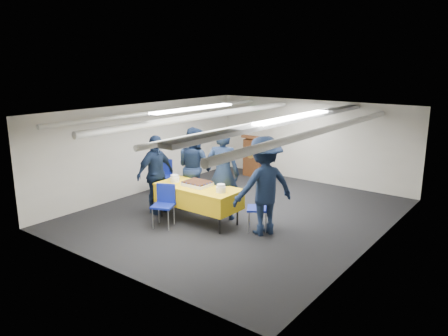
{
  "coord_description": "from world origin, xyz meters",
  "views": [
    {
      "loc": [
        5.39,
        -7.59,
        3.32
      ],
      "look_at": [
        -0.27,
        -0.2,
        1.05
      ],
      "focal_mm": 35.0,
      "sensor_mm": 36.0,
      "label": 1
    }
  ],
  "objects_px": {
    "sailor_b": "(195,167)",
    "sheet_cake": "(197,183)",
    "sailor_a": "(223,174)",
    "sailor_d": "(264,186)",
    "serving_table": "(198,196)",
    "sailor_c": "(156,174)",
    "podium": "(255,155)",
    "chair_near": "(164,201)",
    "chair_right": "(262,205)",
    "chair_left": "(164,172)"
  },
  "relations": [
    {
      "from": "serving_table",
      "to": "sailor_a",
      "type": "relative_size",
      "value": 0.94
    },
    {
      "from": "podium",
      "to": "chair_left",
      "type": "distance_m",
      "value": 3.04
    },
    {
      "from": "serving_table",
      "to": "sailor_c",
      "type": "relative_size",
      "value": 1.06
    },
    {
      "from": "podium",
      "to": "sailor_b",
      "type": "height_order",
      "value": "sailor_b"
    },
    {
      "from": "serving_table",
      "to": "sailor_d",
      "type": "bearing_deg",
      "value": 9.78
    },
    {
      "from": "serving_table",
      "to": "chair_near",
      "type": "bearing_deg",
      "value": -121.76
    },
    {
      "from": "chair_near",
      "to": "chair_right",
      "type": "bearing_deg",
      "value": 30.07
    },
    {
      "from": "sailor_d",
      "to": "podium",
      "type": "bearing_deg",
      "value": -115.03
    },
    {
      "from": "sailor_d",
      "to": "sheet_cake",
      "type": "bearing_deg",
      "value": -52.17
    },
    {
      "from": "serving_table",
      "to": "chair_left",
      "type": "height_order",
      "value": "chair_left"
    },
    {
      "from": "chair_near",
      "to": "sailor_c",
      "type": "distance_m",
      "value": 0.95
    },
    {
      "from": "sailor_a",
      "to": "sailor_b",
      "type": "distance_m",
      "value": 1.06
    },
    {
      "from": "podium",
      "to": "chair_right",
      "type": "bearing_deg",
      "value": -54.59
    },
    {
      "from": "podium",
      "to": "chair_near",
      "type": "distance_m",
      "value": 4.64
    },
    {
      "from": "podium",
      "to": "sailor_b",
      "type": "relative_size",
      "value": 0.67
    },
    {
      "from": "chair_near",
      "to": "podium",
      "type": "bearing_deg",
      "value": 99.91
    },
    {
      "from": "chair_right",
      "to": "sailor_b",
      "type": "height_order",
      "value": "sailor_b"
    },
    {
      "from": "chair_near",
      "to": "sailor_c",
      "type": "relative_size",
      "value": 0.49
    },
    {
      "from": "serving_table",
      "to": "podium",
      "type": "relative_size",
      "value": 1.49
    },
    {
      "from": "sheet_cake",
      "to": "podium",
      "type": "height_order",
      "value": "podium"
    },
    {
      "from": "podium",
      "to": "sailor_b",
      "type": "distance_m",
      "value": 3.28
    },
    {
      "from": "sailor_c",
      "to": "sailor_d",
      "type": "distance_m",
      "value": 2.63
    },
    {
      "from": "sheet_cake",
      "to": "chair_right",
      "type": "xyz_separation_m",
      "value": [
        1.4,
        0.36,
        -0.29
      ]
    },
    {
      "from": "sailor_a",
      "to": "sailor_c",
      "type": "bearing_deg",
      "value": 2.61
    },
    {
      "from": "sheet_cake",
      "to": "sailor_d",
      "type": "relative_size",
      "value": 0.29
    },
    {
      "from": "sailor_a",
      "to": "sailor_d",
      "type": "height_order",
      "value": "sailor_a"
    },
    {
      "from": "serving_table",
      "to": "chair_right",
      "type": "xyz_separation_m",
      "value": [
        1.35,
        0.39,
        -0.03
      ]
    },
    {
      "from": "sailor_d",
      "to": "sailor_a",
      "type": "bearing_deg",
      "value": -70.96
    },
    {
      "from": "sailor_b",
      "to": "sailor_d",
      "type": "relative_size",
      "value": 0.96
    },
    {
      "from": "sailor_b",
      "to": "sailor_d",
      "type": "distance_m",
      "value": 2.24
    },
    {
      "from": "serving_table",
      "to": "sailor_d",
      "type": "height_order",
      "value": "sailor_d"
    },
    {
      "from": "sailor_d",
      "to": "chair_near",
      "type": "bearing_deg",
      "value": -35.49
    },
    {
      "from": "chair_near",
      "to": "sailor_a",
      "type": "bearing_deg",
      "value": 57.67
    },
    {
      "from": "podium",
      "to": "chair_left",
      "type": "xyz_separation_m",
      "value": [
        -0.91,
        -2.9,
        -0.08
      ]
    },
    {
      "from": "chair_right",
      "to": "sailor_c",
      "type": "distance_m",
      "value": 2.56
    },
    {
      "from": "sheet_cake",
      "to": "chair_near",
      "type": "height_order",
      "value": "chair_near"
    },
    {
      "from": "sheet_cake",
      "to": "sailor_d",
      "type": "xyz_separation_m",
      "value": [
        1.52,
        0.23,
        0.16
      ]
    },
    {
      "from": "sailor_b",
      "to": "sailor_a",
      "type": "bearing_deg",
      "value": 175.25
    },
    {
      "from": "serving_table",
      "to": "chair_left",
      "type": "xyz_separation_m",
      "value": [
        -2.09,
        1.06,
        -0.03
      ]
    },
    {
      "from": "chair_near",
      "to": "sailor_c",
      "type": "xyz_separation_m",
      "value": [
        -0.74,
        0.48,
        0.35
      ]
    },
    {
      "from": "serving_table",
      "to": "chair_right",
      "type": "bearing_deg",
      "value": 15.93
    },
    {
      "from": "sheet_cake",
      "to": "chair_near",
      "type": "relative_size",
      "value": 0.65
    },
    {
      "from": "chair_left",
      "to": "sailor_d",
      "type": "bearing_deg",
      "value": -12.68
    },
    {
      "from": "serving_table",
      "to": "chair_near",
      "type": "xyz_separation_m",
      "value": [
        -0.38,
        -0.62,
        -0.03
      ]
    },
    {
      "from": "sailor_c",
      "to": "sailor_d",
      "type": "bearing_deg",
      "value": -79.9
    },
    {
      "from": "sailor_b",
      "to": "sailor_c",
      "type": "height_order",
      "value": "sailor_b"
    },
    {
      "from": "sheet_cake",
      "to": "sailor_d",
      "type": "bearing_deg",
      "value": 8.52
    },
    {
      "from": "chair_left",
      "to": "sailor_a",
      "type": "distance_m",
      "value": 2.51
    },
    {
      "from": "sailor_b",
      "to": "sheet_cake",
      "type": "bearing_deg",
      "value": 143.65
    },
    {
      "from": "sheet_cake",
      "to": "sailor_b",
      "type": "relative_size",
      "value": 0.3
    }
  ]
}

